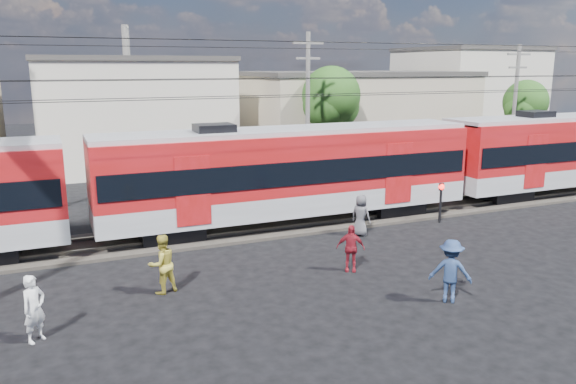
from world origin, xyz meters
name	(u,v)px	position (x,y,z in m)	size (l,w,h in m)	color
ground	(338,303)	(0.00, 0.00, 0.00)	(120.00, 120.00, 0.00)	black
track_bed	(248,229)	(0.00, 8.00, 0.06)	(70.00, 3.40, 0.12)	#2D2823
rail_near	(254,231)	(0.00, 7.25, 0.18)	(70.00, 0.12, 0.12)	#59544C
rail_far	(242,221)	(0.00, 8.75, 0.18)	(70.00, 0.12, 0.12)	#59544C
commuter_train	(294,170)	(2.09, 8.00, 2.40)	(50.30, 3.08, 4.17)	black
catenary	(3,113)	(-8.65, 8.00, 5.14)	(70.00, 9.30, 7.52)	black
building_midwest	(130,111)	(-2.00, 27.00, 3.66)	(12.24, 12.24, 7.30)	beige
building_mideast	(353,114)	(14.00, 24.00, 3.16)	(16.32, 10.20, 6.30)	tan
building_east	(466,94)	(28.00, 28.00, 4.16)	(10.20, 10.20, 8.30)	beige
utility_pole_mid	(308,106)	(6.00, 15.00, 4.53)	(1.80, 0.24, 8.50)	slate
utility_pole_east	(515,105)	(20.00, 14.00, 4.28)	(1.80, 0.24, 8.00)	slate
tree_near	(333,99)	(9.19, 18.09, 4.66)	(3.82, 3.64, 6.72)	#382619
tree_far	(526,105)	(24.19, 17.09, 3.99)	(3.36, 3.12, 5.76)	#382619
pedestrian_a	(34,309)	(-8.00, 0.90, 0.86)	(0.63, 0.41, 1.72)	white
pedestrian_b	(162,264)	(-4.51, 2.74, 0.91)	(0.88, 0.69, 1.81)	gold
pedestrian_c	(451,271)	(3.01, -1.17, 0.93)	(1.21, 0.69, 1.87)	navy
pedestrian_d	(351,248)	(1.59, 2.15, 0.80)	(0.93, 0.39, 1.59)	maroon
pedestrian_e	(361,215)	(3.94, 5.50, 0.84)	(0.82, 0.53, 1.68)	#515156
car_silver	(524,161)	(20.88, 13.66, 0.70)	(1.66, 4.12, 1.40)	#A3A4A9
crossing_signal	(441,195)	(8.10, 5.81, 1.22)	(0.26, 0.26, 1.76)	black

